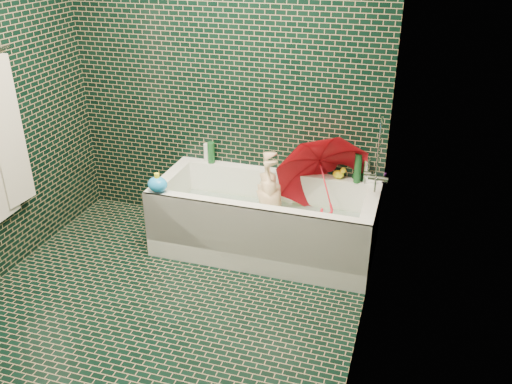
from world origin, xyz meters
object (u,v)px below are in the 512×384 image
(bathtub, at_px, (264,227))
(bath_toy, at_px, (158,184))
(rubber_duck, at_px, (339,174))
(umbrella, at_px, (325,185))
(child, at_px, (273,213))

(bathtub, xyz_separation_m, bath_toy, (-0.74, -0.31, 0.40))
(rubber_duck, distance_m, bath_toy, 1.41)
(bathtub, distance_m, umbrella, 0.60)
(umbrella, height_order, rubber_duck, umbrella)
(rubber_duck, bearing_deg, child, -144.14)
(umbrella, distance_m, rubber_duck, 0.24)
(bath_toy, bearing_deg, umbrella, 22.31)
(child, bearing_deg, bathtub, -51.29)
(child, bearing_deg, rubber_duck, 107.13)
(bathtub, height_order, child, bathtub)
(child, relative_size, bath_toy, 6.00)
(bathtub, height_order, umbrella, umbrella)
(bathtub, relative_size, child, 1.80)
(rubber_duck, bearing_deg, bath_toy, -147.44)
(child, distance_m, umbrella, 0.49)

